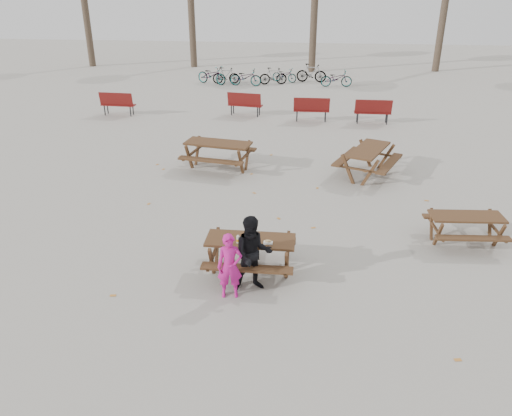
# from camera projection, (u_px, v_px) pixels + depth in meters

# --- Properties ---
(ground) EXTENTS (80.00, 80.00, 0.00)m
(ground) POSITION_uv_depth(u_px,v_px,m) (251.00, 272.00, 10.38)
(ground) COLOR gray
(ground) RESTS_ON ground
(main_picnic_table) EXTENTS (1.80, 1.45, 0.78)m
(main_picnic_table) POSITION_uv_depth(u_px,v_px,m) (251.00, 247.00, 10.13)
(main_picnic_table) COLOR #3C2016
(main_picnic_table) RESTS_ON ground
(food_tray) EXTENTS (0.18, 0.11, 0.03)m
(food_tray) POSITION_uv_depth(u_px,v_px,m) (268.00, 243.00, 9.86)
(food_tray) COLOR silver
(food_tray) RESTS_ON main_picnic_table
(bread_roll) EXTENTS (0.14, 0.06, 0.05)m
(bread_roll) POSITION_uv_depth(u_px,v_px,m) (268.00, 241.00, 9.85)
(bread_roll) COLOR tan
(bread_roll) RESTS_ON food_tray
(soda_bottle) EXTENTS (0.07, 0.07, 0.17)m
(soda_bottle) POSITION_uv_depth(u_px,v_px,m) (238.00, 240.00, 9.87)
(soda_bottle) COLOR silver
(soda_bottle) RESTS_ON main_picnic_table
(child) EXTENTS (0.52, 0.39, 1.31)m
(child) POSITION_uv_depth(u_px,v_px,m) (230.00, 266.00, 9.33)
(child) COLOR #BF177E
(child) RESTS_ON ground
(adult) EXTENTS (0.86, 0.74, 1.54)m
(adult) POSITION_uv_depth(u_px,v_px,m) (253.00, 254.00, 9.50)
(adult) COLOR black
(adult) RESTS_ON ground
(picnic_table_east) EXTENTS (1.70, 1.41, 0.69)m
(picnic_table_east) POSITION_uv_depth(u_px,v_px,m) (465.00, 229.00, 11.36)
(picnic_table_east) COLOR #3C2016
(picnic_table_east) RESTS_ON ground
(picnic_table_north) EXTENTS (2.30, 1.98, 0.88)m
(picnic_table_north) POSITION_uv_depth(u_px,v_px,m) (218.00, 156.00, 15.75)
(picnic_table_north) COLOR #3C2016
(picnic_table_north) RESTS_ON ground
(picnic_table_far) EXTENTS (2.27, 2.48, 0.87)m
(picnic_table_far) POSITION_uv_depth(u_px,v_px,m) (368.00, 162.00, 15.23)
(picnic_table_far) COLOR #3C2016
(picnic_table_far) RESTS_ON ground
(park_bench_row) EXTENTS (12.58, 1.33, 1.03)m
(park_bench_row) POSITION_uv_depth(u_px,v_px,m) (260.00, 107.00, 21.39)
(park_bench_row) COLOR maroon
(park_bench_row) RESTS_ON ground
(bicycle_row) EXTENTS (8.92, 2.26, 1.04)m
(bicycle_row) POSITION_uv_depth(u_px,v_px,m) (268.00, 76.00, 28.31)
(bicycle_row) COLOR black
(bicycle_row) RESTS_ON ground
(fallen_leaves) EXTENTS (11.00, 11.00, 0.01)m
(fallen_leaves) POSITION_uv_depth(u_px,v_px,m) (282.00, 220.00, 12.58)
(fallen_leaves) COLOR #BF762D
(fallen_leaves) RESTS_ON ground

